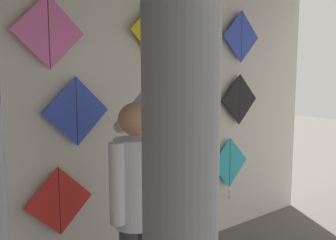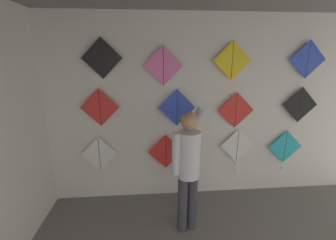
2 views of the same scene
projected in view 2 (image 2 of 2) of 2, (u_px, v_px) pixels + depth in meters
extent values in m
cube|color=silver|center=(201.00, 111.00, 3.44)|extent=(5.37, 0.06, 2.80)
cylinder|color=#383842|center=(182.00, 204.00, 2.86)|extent=(0.12, 0.12, 0.78)
cylinder|color=#383842|center=(192.00, 202.00, 2.91)|extent=(0.12, 0.12, 0.78)
cylinder|color=silver|center=(189.00, 154.00, 2.70)|extent=(0.28, 0.28, 0.58)
sphere|color=tan|center=(190.00, 121.00, 2.59)|extent=(0.21, 0.21, 0.21)
cylinder|color=silver|center=(176.00, 154.00, 2.64)|extent=(0.10, 0.10, 0.52)
cylinder|color=silver|center=(199.00, 114.00, 2.84)|extent=(0.10, 0.48, 0.38)
cube|color=white|center=(99.00, 154.00, 3.40)|extent=(0.55, 0.01, 0.55)
cylinder|color=black|center=(99.00, 154.00, 3.40)|extent=(0.01, 0.01, 0.53)
cube|color=red|center=(166.00, 152.00, 3.48)|extent=(0.55, 0.01, 0.55)
cylinder|color=black|center=(166.00, 152.00, 3.48)|extent=(0.01, 0.01, 0.53)
cube|color=white|center=(237.00, 146.00, 3.56)|extent=(0.55, 0.01, 0.55)
cylinder|color=black|center=(237.00, 146.00, 3.56)|extent=(0.01, 0.01, 0.53)
sphere|color=white|center=(236.00, 165.00, 3.64)|extent=(0.04, 0.04, 0.04)
sphere|color=white|center=(236.00, 169.00, 3.66)|extent=(0.04, 0.04, 0.04)
sphere|color=white|center=(235.00, 172.00, 3.68)|extent=(0.04, 0.04, 0.04)
cube|color=#28B2C6|center=(285.00, 147.00, 3.64)|extent=(0.55, 0.01, 0.55)
cylinder|color=black|center=(285.00, 147.00, 3.63)|extent=(0.01, 0.01, 0.53)
sphere|color=white|center=(283.00, 165.00, 3.72)|extent=(0.04, 0.04, 0.04)
sphere|color=white|center=(282.00, 169.00, 3.74)|extent=(0.04, 0.04, 0.04)
cube|color=red|center=(100.00, 107.00, 3.21)|extent=(0.55, 0.01, 0.55)
cylinder|color=black|center=(100.00, 107.00, 3.21)|extent=(0.01, 0.01, 0.53)
cube|color=blue|center=(177.00, 108.00, 3.31)|extent=(0.55, 0.01, 0.55)
cylinder|color=black|center=(177.00, 108.00, 3.30)|extent=(0.01, 0.01, 0.53)
cube|color=red|center=(236.00, 110.00, 3.39)|extent=(0.55, 0.01, 0.55)
cylinder|color=black|center=(236.00, 110.00, 3.39)|extent=(0.01, 0.01, 0.53)
cube|color=black|center=(300.00, 105.00, 3.46)|extent=(0.55, 0.01, 0.55)
cylinder|color=black|center=(300.00, 105.00, 3.46)|extent=(0.01, 0.01, 0.53)
cube|color=black|center=(102.00, 58.00, 3.03)|extent=(0.55, 0.01, 0.55)
cylinder|color=black|center=(102.00, 58.00, 3.03)|extent=(0.01, 0.01, 0.53)
cube|color=pink|center=(163.00, 66.00, 3.12)|extent=(0.55, 0.01, 0.55)
cylinder|color=black|center=(163.00, 66.00, 3.12)|extent=(0.01, 0.01, 0.53)
cube|color=yellow|center=(232.00, 61.00, 3.18)|extent=(0.55, 0.01, 0.55)
cylinder|color=black|center=(232.00, 61.00, 3.18)|extent=(0.01, 0.01, 0.53)
cube|color=blue|center=(308.00, 59.00, 3.27)|extent=(0.55, 0.01, 0.55)
cylinder|color=black|center=(308.00, 59.00, 3.27)|extent=(0.01, 0.01, 0.53)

